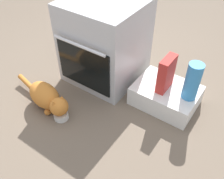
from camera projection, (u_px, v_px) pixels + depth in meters
ground at (83, 107)px, 2.04m from camera, size 8.00×8.00×0.00m
oven at (105, 42)px, 2.11m from camera, size 0.60×0.64×0.72m
pantry_cabinet at (166, 95)px, 2.02m from camera, size 0.50×0.38×0.17m
food_bowl at (61, 115)px, 1.92m from camera, size 0.11×0.11×0.08m
cat at (47, 97)px, 1.96m from camera, size 0.67×0.24×0.21m
cereal_box at (166, 74)px, 1.86m from camera, size 0.07×0.18×0.28m
water_bottle at (192, 81)px, 1.78m from camera, size 0.11×0.11×0.30m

